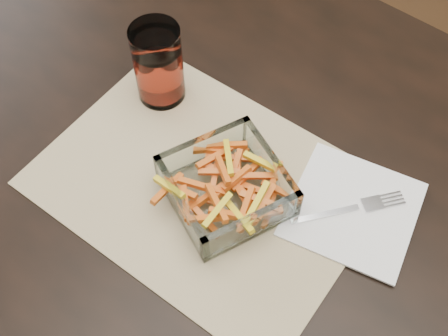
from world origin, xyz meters
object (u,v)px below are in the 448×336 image
at_px(glass_bowl, 227,188).
at_px(tumbler, 159,66).
at_px(dining_table, 287,239).
at_px(fork, 352,208).

xyz_separation_m(glass_bowl, tumbler, (-0.20, 0.08, 0.04)).
relative_size(dining_table, fork, 11.57).
relative_size(glass_bowl, fork, 1.39).
bearing_deg(glass_bowl, tumbler, 157.10).
bearing_deg(dining_table, tumbler, 171.42).
relative_size(dining_table, tumbler, 12.29).
relative_size(dining_table, glass_bowl, 8.33).
bearing_deg(glass_bowl, dining_table, 25.64).
bearing_deg(glass_bowl, fork, 32.03).
height_order(glass_bowl, fork, glass_bowl).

